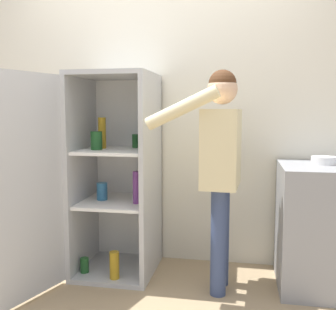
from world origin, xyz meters
The scene contains 5 objects.
wall_back centered at (0.00, 0.98, 1.27)m, with size 7.00×0.06×2.55m.
refrigerator centered at (-0.38, 0.53, 0.78)m, with size 0.83×1.21×1.57m.
person centered at (0.52, 0.43, 0.98)m, with size 0.63×0.57×1.56m.
counter centered at (1.29, 0.61, 0.45)m, with size 0.69×0.65×0.90m.
bowl centered at (1.26, 0.68, 0.92)m, with size 0.18×0.18×0.06m.
Camera 1 is at (0.67, -2.31, 1.29)m, focal length 42.00 mm.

